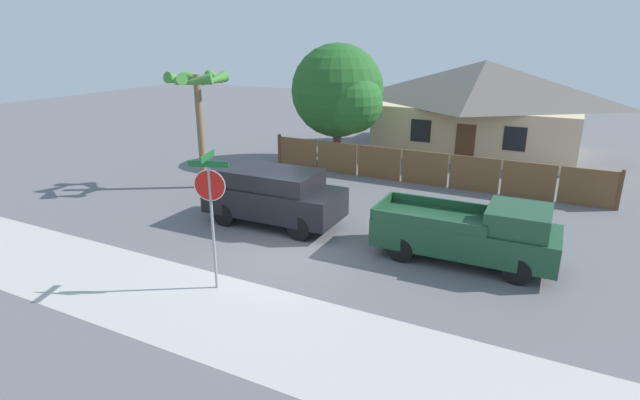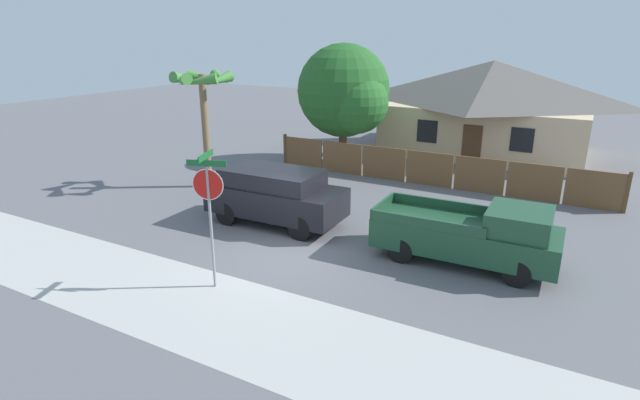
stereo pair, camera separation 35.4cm
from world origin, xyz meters
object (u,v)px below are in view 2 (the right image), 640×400
Objects in this scene: oak_tree at (346,93)px; house at (490,105)px; stop_sign at (209,197)px; red_suv at (275,194)px; orange_pickup at (472,234)px; palm_tree at (203,89)px.

house is at bearing 47.27° from oak_tree.
house reaches higher than stop_sign.
oak_tree is 8.99m from red_suv.
house reaches higher than red_suv.
stop_sign is (2.66, -12.98, -1.03)m from oak_tree.
oak_tree reaches higher than orange_pickup.
house is 15.18m from palm_tree.
oak_tree reaches higher than palm_tree.
stop_sign is (-5.34, -4.46, 1.52)m from orange_pickup.
oak_tree is at bearing 82.08° from stop_sign.
house is at bearing 61.89° from stop_sign.
stop_sign is at bearing -78.40° from oak_tree.
stop_sign is at bearing -141.25° from orange_pickup.
red_suv is 0.93× the size of orange_pickup.
red_suv is at bearing 84.49° from stop_sign.
orange_pickup is (8.00, -8.52, -2.55)m from oak_tree.
stop_sign is at bearing -48.47° from palm_tree.
house is 15.12m from red_suv.
red_suv is (1.55, -8.52, -2.38)m from oak_tree.
oak_tree reaches higher than stop_sign.
palm_tree reaches higher than orange_pickup.
palm_tree is 9.10m from stop_sign.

